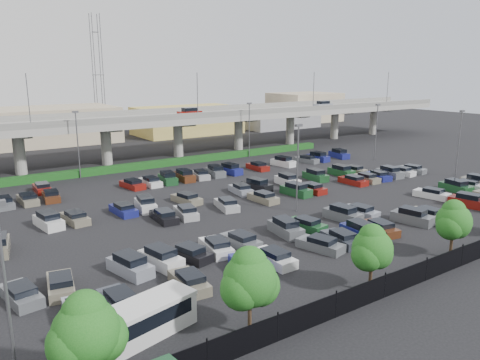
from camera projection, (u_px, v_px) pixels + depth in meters
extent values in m
plane|color=black|center=(256.00, 196.00, 61.68)|extent=(280.00, 280.00, 0.00)
cube|color=gray|center=(153.00, 120.00, 85.69)|extent=(150.00, 13.00, 1.10)
cube|color=#5F5F5A|center=(168.00, 117.00, 80.44)|extent=(150.00, 0.50, 1.00)
cube|color=#5F5F5A|center=(139.00, 112.00, 90.47)|extent=(150.00, 0.50, 1.00)
cylinder|color=gray|center=(19.00, 154.00, 73.93)|extent=(1.80, 1.80, 6.70)
cube|color=#5F5F5A|center=(17.00, 134.00, 73.20)|extent=(2.60, 9.75, 0.50)
cylinder|color=gray|center=(106.00, 146.00, 81.64)|extent=(1.80, 1.80, 6.70)
cube|color=#5F5F5A|center=(105.00, 128.00, 80.91)|extent=(2.60, 9.75, 0.50)
cylinder|color=gray|center=(178.00, 139.00, 89.34)|extent=(1.80, 1.80, 6.70)
cube|color=#5F5F5A|center=(178.00, 123.00, 88.62)|extent=(2.60, 9.75, 0.50)
cylinder|color=gray|center=(239.00, 134.00, 97.05)|extent=(1.80, 1.80, 6.70)
cube|color=#5F5F5A|center=(239.00, 118.00, 96.33)|extent=(2.60, 9.75, 0.50)
cylinder|color=gray|center=(290.00, 129.00, 104.76)|extent=(1.80, 1.80, 6.70)
cube|color=#5F5F5A|center=(290.00, 115.00, 104.04)|extent=(2.60, 9.75, 0.50)
cylinder|color=gray|center=(335.00, 125.00, 112.47)|extent=(1.80, 1.80, 6.70)
cube|color=#5F5F5A|center=(335.00, 112.00, 111.74)|extent=(2.60, 9.75, 0.50)
cylinder|color=gray|center=(373.00, 121.00, 120.18)|extent=(1.80, 1.80, 6.70)
cube|color=#5F5F5A|center=(374.00, 109.00, 119.45)|extent=(2.60, 9.75, 0.50)
cube|color=maroon|center=(190.00, 114.00, 86.34)|extent=(4.40, 1.82, 1.05)
cube|color=black|center=(189.00, 109.00, 86.15)|extent=(2.60, 1.60, 0.65)
cube|color=gray|center=(323.00, 106.00, 105.06)|extent=(4.40, 1.82, 1.05)
cube|color=black|center=(323.00, 102.00, 104.87)|extent=(2.60, 1.60, 0.65)
cylinder|color=#535358|center=(28.00, 102.00, 67.64)|extent=(0.14, 0.14, 8.00)
cylinder|color=#535358|center=(197.00, 96.00, 83.06)|extent=(0.14, 0.14, 8.00)
cylinder|color=#535358|center=(314.00, 92.00, 98.47)|extent=(0.14, 0.14, 8.00)
cylinder|color=#535358|center=(388.00, 89.00, 111.68)|extent=(0.14, 0.14, 8.00)
cube|color=#134215|center=(171.00, 162.00, 81.62)|extent=(66.00, 1.60, 1.10)
cube|color=black|center=(455.00, 259.00, 39.01)|extent=(70.00, 0.06, 1.80)
cylinder|color=black|center=(207.00, 354.00, 25.77)|extent=(0.10, 0.10, 2.00)
cylinder|color=black|center=(278.00, 327.00, 28.53)|extent=(0.10, 0.10, 2.00)
cylinder|color=black|center=(336.00, 304.00, 31.28)|extent=(0.10, 0.10, 2.00)
cylinder|color=black|center=(385.00, 285.00, 34.03)|extent=(0.10, 0.10, 2.00)
cylinder|color=black|center=(426.00, 269.00, 36.78)|extent=(0.10, 0.10, 2.00)
cylinder|color=black|center=(462.00, 255.00, 39.54)|extent=(0.10, 0.10, 2.00)
sphere|color=#195416|center=(86.00, 332.00, 22.98)|extent=(3.37, 3.37, 3.37)
sphere|color=#195416|center=(102.00, 337.00, 23.63)|extent=(2.65, 2.65, 2.65)
sphere|color=#195416|center=(74.00, 343.00, 22.64)|extent=(2.65, 2.65, 2.65)
sphere|color=#195416|center=(85.00, 313.00, 22.88)|extent=(2.29, 2.29, 2.29)
cylinder|color=#332316|center=(250.00, 319.00, 29.20)|extent=(0.26, 0.26, 2.18)
sphere|color=#195416|center=(250.00, 280.00, 28.58)|extent=(3.39, 3.39, 3.39)
sphere|color=#195416|center=(259.00, 285.00, 29.24)|extent=(2.67, 2.67, 2.67)
sphere|color=#195416|center=(242.00, 289.00, 28.24)|extent=(2.67, 2.67, 2.67)
sphere|color=#195416|center=(249.00, 264.00, 28.48)|extent=(2.30, 2.30, 2.30)
cylinder|color=#332316|center=(370.00, 279.00, 35.10)|extent=(0.26, 0.26, 1.96)
sphere|color=#195416|center=(372.00, 249.00, 34.55)|extent=(3.04, 3.04, 3.04)
sphere|color=#195416|center=(377.00, 253.00, 35.14)|extent=(2.39, 2.39, 2.39)
sphere|color=#195416|center=(367.00, 255.00, 34.23)|extent=(2.39, 2.39, 2.39)
sphere|color=#195416|center=(372.00, 237.00, 34.47)|extent=(2.06, 2.06, 2.06)
cylinder|color=#332316|center=(451.00, 247.00, 41.39)|extent=(0.26, 0.26, 1.97)
sphere|color=#195416|center=(454.00, 221.00, 40.83)|extent=(3.07, 3.07, 3.07)
sphere|color=#195416|center=(457.00, 225.00, 41.43)|extent=(2.41, 2.41, 2.41)
sphere|color=#195416|center=(450.00, 226.00, 40.51)|extent=(2.41, 2.41, 2.41)
sphere|color=#195416|center=(454.00, 211.00, 40.75)|extent=(2.08, 2.08, 2.08)
cube|color=silver|center=(142.00, 322.00, 28.98)|extent=(7.37, 3.91, 2.05)
cube|color=black|center=(142.00, 315.00, 28.87)|extent=(6.43, 3.74, 0.93)
cube|color=silver|center=(141.00, 306.00, 28.72)|extent=(7.49, 4.02, 0.24)
cube|color=gray|center=(80.00, 314.00, 31.19)|extent=(2.32, 4.58, 0.82)
cube|color=black|center=(80.00, 306.00, 30.89)|extent=(1.86, 2.47, 0.50)
cube|color=#2F333D|center=(120.00, 303.00, 32.71)|extent=(1.99, 4.47, 0.82)
cube|color=black|center=(120.00, 295.00, 32.40)|extent=(1.69, 2.36, 0.50)
cube|color=#756F5C|center=(189.00, 283.00, 35.73)|extent=(2.15, 4.53, 0.82)
cube|color=black|center=(190.00, 276.00, 35.43)|extent=(1.77, 2.41, 0.50)
cube|color=navy|center=(248.00, 266.00, 38.76)|extent=(2.68, 4.68, 0.82)
cube|color=black|center=(249.00, 260.00, 38.46)|extent=(2.04, 2.58, 0.50)
cube|color=white|center=(274.00, 259.00, 40.28)|extent=(1.90, 4.43, 0.82)
cube|color=black|center=(275.00, 253.00, 39.97)|extent=(1.64, 2.33, 0.50)
cube|color=#595C61|center=(320.00, 246.00, 43.30)|extent=(2.86, 4.71, 0.82)
cube|color=black|center=(322.00, 240.00, 43.00)|extent=(2.12, 2.63, 0.50)
cube|color=#2F333D|center=(341.00, 240.00, 44.82)|extent=(2.37, 4.60, 0.82)
cube|color=black|center=(343.00, 234.00, 44.51)|extent=(1.89, 2.49, 0.50)
cube|color=navy|center=(361.00, 233.00, 46.31)|extent=(2.32, 4.58, 1.05)
cube|color=black|center=(361.00, 225.00, 46.12)|extent=(1.89, 2.77, 0.65)
cube|color=#542A16|center=(379.00, 229.00, 47.85)|extent=(2.53, 4.64, 0.82)
cube|color=black|center=(381.00, 224.00, 47.54)|extent=(1.96, 2.53, 0.50)
cube|color=#595C61|center=(412.00, 218.00, 50.85)|extent=(2.56, 4.65, 1.05)
cube|color=black|center=(413.00, 211.00, 50.66)|extent=(2.03, 2.84, 0.65)
cube|color=#756F5C|center=(427.00, 215.00, 52.39)|extent=(1.83, 4.41, 0.82)
cube|color=black|center=(430.00, 210.00, 52.08)|extent=(1.61, 2.31, 0.50)
cube|color=maroon|center=(468.00, 203.00, 56.90)|extent=(2.67, 4.68, 1.05)
cube|color=black|center=(469.00, 196.00, 56.72)|extent=(2.09, 2.87, 0.65)
cube|color=#595C61|center=(21.00, 296.00, 33.69)|extent=(2.49, 4.63, 0.82)
cube|color=black|center=(21.00, 289.00, 33.39)|extent=(1.94, 2.52, 0.50)
cube|color=#756F5C|center=(61.00, 286.00, 35.20)|extent=(2.60, 4.66, 0.82)
cube|color=black|center=(61.00, 279.00, 34.90)|extent=(2.00, 2.56, 0.50)
cube|color=gray|center=(130.00, 268.00, 38.21)|extent=(2.72, 4.69, 1.05)
cube|color=black|center=(130.00, 258.00, 38.02)|extent=(2.12, 2.88, 0.65)
cube|color=white|center=(161.00, 260.00, 39.72)|extent=(2.61, 4.66, 1.05)
cube|color=black|center=(161.00, 251.00, 39.53)|extent=(2.06, 2.85, 0.65)
cube|color=black|center=(190.00, 254.00, 41.26)|extent=(2.80, 4.70, 0.82)
cube|color=black|center=(190.00, 248.00, 40.96)|extent=(2.10, 2.61, 0.50)
cube|color=white|center=(216.00, 248.00, 42.77)|extent=(2.48, 4.63, 0.82)
cube|color=black|center=(217.00, 242.00, 42.47)|extent=(1.94, 2.52, 0.50)
cube|color=#595C61|center=(241.00, 242.00, 44.29)|extent=(2.15, 4.53, 0.82)
cube|color=black|center=(242.00, 236.00, 43.98)|extent=(1.77, 2.42, 0.50)
cube|color=#595C61|center=(286.00, 230.00, 47.29)|extent=(2.41, 4.61, 1.05)
cube|color=black|center=(286.00, 222.00, 47.10)|extent=(1.95, 2.80, 0.65)
cube|color=#1B4C25|center=(306.00, 226.00, 48.83)|extent=(2.49, 4.63, 0.82)
cube|color=black|center=(307.00, 220.00, 48.53)|extent=(1.94, 2.52, 0.50)
cube|color=#595C61|center=(343.00, 216.00, 51.83)|extent=(2.15, 4.53, 1.05)
cube|color=black|center=(343.00, 208.00, 51.64)|extent=(1.80, 2.72, 0.65)
cube|color=gray|center=(360.00, 212.00, 53.37)|extent=(2.23, 4.55, 0.82)
cube|color=black|center=(361.00, 207.00, 53.07)|extent=(1.81, 2.44, 0.50)
cube|color=white|center=(432.00, 195.00, 60.94)|extent=(2.56, 4.65, 0.82)
cube|color=black|center=(433.00, 190.00, 60.64)|extent=(1.98, 2.54, 0.50)
cube|color=#1B4C25|center=(456.00, 188.00, 63.94)|extent=(2.45, 4.62, 1.05)
cube|color=black|center=(456.00, 182.00, 63.76)|extent=(1.97, 2.81, 0.65)
cube|color=white|center=(467.00, 186.00, 65.48)|extent=(2.60, 4.66, 0.82)
cube|color=black|center=(469.00, 182.00, 65.18)|extent=(2.00, 2.56, 0.50)
cube|color=#756F5C|center=(478.00, 183.00, 66.97)|extent=(2.06, 4.49, 1.05)
cube|color=black|center=(478.00, 177.00, 66.78)|extent=(1.74, 2.68, 0.65)
cube|color=black|center=(164.00, 217.00, 51.60)|extent=(2.06, 4.49, 0.82)
cube|color=black|center=(165.00, 212.00, 51.30)|extent=(1.73, 2.39, 0.50)
cube|color=#AAABAF|center=(186.00, 213.00, 53.12)|extent=(2.61, 4.66, 0.82)
cube|color=black|center=(187.00, 208.00, 52.81)|extent=(2.00, 2.56, 0.50)
cube|color=#AAABAF|center=(227.00, 205.00, 56.14)|extent=(2.74, 4.69, 0.82)
cube|color=black|center=(227.00, 201.00, 55.84)|extent=(2.07, 2.60, 0.50)
cube|color=#756F5C|center=(263.00, 198.00, 59.17)|extent=(2.02, 4.48, 0.82)
cube|color=black|center=(264.00, 194.00, 58.87)|extent=(1.71, 2.37, 0.50)
cube|color=#1B4C25|center=(296.00, 191.00, 62.17)|extent=(2.23, 4.55, 1.05)
cube|color=black|center=(296.00, 185.00, 61.98)|extent=(1.84, 2.74, 0.65)
cube|color=maroon|center=(311.00, 189.00, 63.71)|extent=(1.83, 4.40, 0.82)
cube|color=black|center=(312.00, 185.00, 63.41)|extent=(1.61, 2.30, 0.50)
cube|color=maroon|center=(353.00, 181.00, 68.26)|extent=(1.85, 4.41, 0.82)
cube|color=black|center=(354.00, 177.00, 67.95)|extent=(1.62, 2.31, 0.50)
cube|color=#756F5C|center=(366.00, 179.00, 69.77)|extent=(2.07, 4.50, 0.82)
cube|color=black|center=(367.00, 175.00, 69.46)|extent=(1.73, 2.39, 0.50)
cube|color=navy|center=(378.00, 176.00, 71.28)|extent=(2.61, 4.66, 0.82)
cube|color=black|center=(379.00, 173.00, 70.98)|extent=(2.00, 2.56, 0.50)
cube|color=#595C61|center=(390.00, 174.00, 72.77)|extent=(2.31, 4.58, 1.05)
cube|color=black|center=(390.00, 168.00, 72.58)|extent=(1.89, 2.77, 0.65)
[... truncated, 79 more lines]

